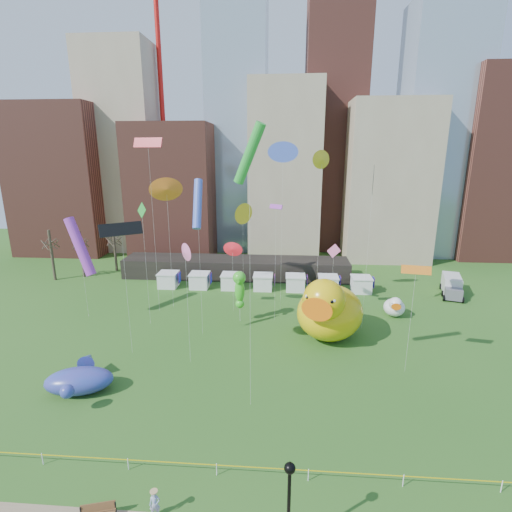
# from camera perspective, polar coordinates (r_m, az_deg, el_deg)

# --- Properties ---
(ground) EXTENTS (160.00, 160.00, 0.00)m
(ground) POSITION_cam_1_polar(r_m,az_deg,el_deg) (29.39, -5.82, -29.57)
(ground) COLOR #275A1C
(ground) RESTS_ON ground
(skyline) EXTENTS (101.00, 23.00, 68.00)m
(skyline) POSITION_cam_1_polar(r_m,az_deg,el_deg) (81.62, 3.07, 15.63)
(skyline) COLOR brown
(skyline) RESTS_ON ground
(crane_left) EXTENTS (23.00, 1.00, 76.00)m
(crane_left) POSITION_cam_1_polar(r_m,az_deg,el_deg) (92.05, -13.87, 31.28)
(crane_left) COLOR red
(crane_left) RESTS_ON ground
(crane_right) EXTENTS (23.00, 1.00, 76.00)m
(crane_right) POSITION_cam_1_polar(r_m,az_deg,el_deg) (92.48, 24.43, 30.39)
(crane_right) COLOR red
(crane_right) RESTS_ON ground
(pavilion) EXTENTS (38.00, 6.00, 3.20)m
(pavilion) POSITION_cam_1_polar(r_m,az_deg,el_deg) (65.86, -3.00, -1.73)
(pavilion) COLOR black
(pavilion) RESTS_ON ground
(vendor_tents) EXTENTS (33.24, 2.80, 2.40)m
(vendor_tents) POSITION_cam_1_polar(r_m,az_deg,el_deg) (59.88, 1.07, -3.94)
(vendor_tents) COLOR white
(vendor_tents) RESTS_ON ground
(bare_trees) EXTENTS (8.44, 6.44, 8.50)m
(bare_trees) POSITION_cam_1_polar(r_m,az_deg,el_deg) (71.99, -24.32, 0.38)
(bare_trees) COLOR #382B21
(bare_trees) RESTS_ON ground
(caution_tape) EXTENTS (50.00, 0.06, 0.90)m
(caution_tape) POSITION_cam_1_polar(r_m,az_deg,el_deg) (28.92, -5.86, -28.61)
(caution_tape) COLOR white
(caution_tape) RESTS_ON ground
(big_duck) EXTENTS (10.03, 11.10, 7.75)m
(big_duck) POSITION_cam_1_polar(r_m,az_deg,el_deg) (44.36, 10.71, -7.82)
(big_duck) COLOR #DCB70B
(big_duck) RESTS_ON ground
(small_duck) EXTENTS (3.19, 3.91, 2.84)m
(small_duck) POSITION_cam_1_polar(r_m,az_deg,el_deg) (53.41, 19.83, -7.07)
(small_duck) COLOR white
(small_duck) RESTS_ON ground
(seahorse_green) EXTENTS (1.74, 2.11, 6.65)m
(seahorse_green) POSITION_cam_1_polar(r_m,az_deg,el_deg) (47.52, -2.45, -4.55)
(seahorse_green) COLOR silver
(seahorse_green) RESTS_ON ground
(seahorse_purple) EXTENTS (1.17, 1.43, 4.80)m
(seahorse_purple) POSITION_cam_1_polar(r_m,az_deg,el_deg) (43.78, 12.32, -8.37)
(seahorse_purple) COLOR silver
(seahorse_purple) RESTS_ON ground
(whale_inflatable) EXTENTS (6.40, 7.54, 2.59)m
(whale_inflatable) POSITION_cam_1_polar(r_m,az_deg,el_deg) (39.13, -24.65, -16.22)
(whale_inflatable) COLOR #423694
(whale_inflatable) RESTS_ON ground
(park_bench) EXTENTS (2.06, 1.12, 1.00)m
(park_bench) POSITION_cam_1_polar(r_m,az_deg,el_deg) (28.19, -22.38, -31.68)
(park_bench) COLOR brown
(park_bench) RESTS_ON footpath
(lamppost) EXTENTS (0.59, 0.59, 5.67)m
(lamppost) POSITION_cam_1_polar(r_m,az_deg,el_deg) (23.46, 4.92, -31.97)
(lamppost) COLOR black
(lamppost) RESTS_ON footpath
(box_truck) EXTENTS (4.06, 6.89, 2.76)m
(box_truck) POSITION_cam_1_polar(r_m,az_deg,el_deg) (64.56, 27.00, -3.93)
(box_truck) COLOR silver
(box_truck) RESTS_ON ground
(woman) EXTENTS (0.70, 0.54, 1.70)m
(woman) POSITION_cam_1_polar(r_m,az_deg,el_deg) (27.24, -14.76, -31.99)
(woman) COLOR silver
(woman) RESTS_ON footpath
(kite_0) EXTENTS (3.85, 1.45, 22.36)m
(kite_0) POSITION_cam_1_polar(r_m,az_deg,el_deg) (49.95, -15.73, 15.75)
(kite_0) COLOR silver
(kite_0) RESTS_ON ground
(kite_1) EXTENTS (1.65, 0.99, 9.50)m
(kite_1) POSITION_cam_1_polar(r_m,az_deg,el_deg) (49.86, 11.45, 0.57)
(kite_1) COLOR silver
(kite_1) RESTS_ON ground
(kite_2) EXTENTS (0.73, 3.31, 19.32)m
(kite_2) POSITION_cam_1_polar(r_m,az_deg,el_deg) (44.98, 16.94, 10.34)
(kite_2) COLOR silver
(kite_2) RESTS_ON ground
(kite_3) EXTENTS (1.48, 1.25, 15.16)m
(kite_3) POSITION_cam_1_polar(r_m,az_deg,el_deg) (46.52, -16.53, 5.97)
(kite_3) COLOR silver
(kite_3) RESTS_ON ground
(kite_4) EXTENTS (1.50, 1.65, 20.90)m
(kite_4) POSITION_cam_1_polar(r_m,az_deg,el_deg) (42.84, 9.76, 13.84)
(kite_4) COLOR silver
(kite_4) RESTS_ON ground
(kite_5) EXTENTS (1.06, 3.16, 17.95)m
(kite_5) POSITION_cam_1_polar(r_m,az_deg,el_deg) (41.99, -8.65, 7.62)
(kite_5) COLOR silver
(kite_5) RESTS_ON ground
(kite_6) EXTENTS (2.67, 1.92, 17.57)m
(kite_6) POSITION_cam_1_polar(r_m,az_deg,el_deg) (50.98, -13.12, 9.59)
(kite_6) COLOR silver
(kite_6) RESTS_ON ground
(kite_7) EXTENTS (1.59, 1.20, 14.73)m
(kite_7) POSITION_cam_1_polar(r_m,az_deg,el_deg) (45.70, 2.98, 7.02)
(kite_7) COLOR silver
(kite_7) RESTS_ON ground
(kite_8) EXTENTS (1.81, 0.82, 9.45)m
(kite_8) POSITION_cam_1_polar(r_m,az_deg,el_deg) (49.78, -3.51, 0.99)
(kite_8) COLOR silver
(kite_8) RESTS_ON ground
(kite_9) EXTENTS (1.12, 1.49, 12.38)m
(kite_9) POSITION_cam_1_polar(r_m,az_deg,el_deg) (36.82, -10.46, 0.52)
(kite_9) COLOR silver
(kite_9) RESTS_ON ground
(kite_10) EXTENTS (3.66, 2.84, 14.00)m
(kite_10) POSITION_cam_1_polar(r_m,az_deg,el_deg) (39.93, -19.37, 3.71)
(kite_10) COLOR silver
(kite_10) RESTS_ON ground
(kite_11) EXTENTS (2.65, 1.77, 22.74)m
(kite_11) POSITION_cam_1_polar(r_m,az_deg,el_deg) (28.15, -0.98, 14.88)
(kite_11) COLOR silver
(kite_11) RESTS_ON ground
(kite_12) EXTENTS (1.68, 2.76, 13.84)m
(kite_12) POSITION_cam_1_polar(r_m,az_deg,el_deg) (54.06, -1.99, 6.30)
(kite_12) COLOR silver
(kite_12) RESTS_ON ground
(kite_13) EXTENTS (2.49, 0.41, 21.93)m
(kite_13) POSITION_cam_1_polar(r_m,az_deg,el_deg) (48.47, 4.03, 15.09)
(kite_13) COLOR silver
(kite_13) RESTS_ON ground
(kite_14) EXTENTS (2.60, 0.82, 10.77)m
(kite_14) POSITION_cam_1_polar(r_m,az_deg,el_deg) (37.67, 22.63, -1.99)
(kite_14) COLOR silver
(kite_14) RESTS_ON ground
(kite_15) EXTENTS (4.42, 2.99, 13.06)m
(kite_15) POSITION_cam_1_polar(r_m,az_deg,el_deg) (52.09, -24.61, 1.25)
(kite_15) COLOR silver
(kite_15) RESTS_ON ground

